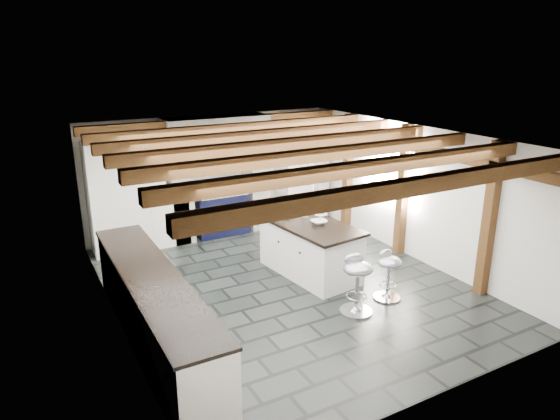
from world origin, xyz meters
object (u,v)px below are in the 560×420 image
bar_stool_near (388,269)px  range_cooker (220,211)px  kitchen_island (310,248)px  bar_stool_far (357,277)px

bar_stool_near → range_cooker: bearing=103.4°
kitchen_island → bar_stool_near: size_ratio=2.49×
bar_stool_near → bar_stool_far: 0.66m
bar_stool_near → bar_stool_far: (-0.64, -0.11, 0.07)m
bar_stool_far → bar_stool_near: bearing=22.6°
bar_stool_near → kitchen_island: bearing=109.9°
range_cooker → bar_stool_far: range_cooker is taller
bar_stool_near → bar_stool_far: bar_stool_far is taller
range_cooker → kitchen_island: bearing=-77.4°
bar_stool_far → kitchen_island: bearing=98.1°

